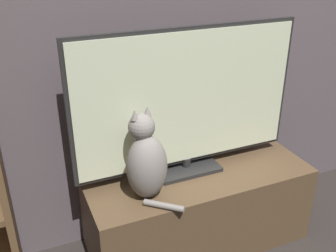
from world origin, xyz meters
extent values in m
cube|color=brown|center=(0.00, 0.95, 0.22)|extent=(1.15, 0.46, 0.43)
cube|color=black|center=(-0.04, 1.01, 0.44)|extent=(0.33, 0.20, 0.02)
cylinder|color=black|center=(-0.04, 1.01, 0.48)|extent=(0.04, 0.04, 0.04)
cube|color=black|center=(-0.04, 1.02, 0.82)|extent=(1.13, 0.02, 0.68)
cube|color=beige|center=(-0.04, 1.00, 0.82)|extent=(1.10, 0.01, 0.65)
ellipsoid|color=gray|center=(-0.30, 0.87, 0.59)|extent=(0.23, 0.21, 0.31)
ellipsoid|color=silver|center=(-0.32, 0.93, 0.57)|extent=(0.12, 0.08, 0.17)
sphere|color=gray|center=(-0.31, 0.90, 0.77)|extent=(0.14, 0.14, 0.12)
cone|color=gray|center=(-0.34, 0.90, 0.84)|extent=(0.04, 0.04, 0.04)
cone|color=gray|center=(-0.28, 0.91, 0.84)|extent=(0.04, 0.04, 0.04)
cylinder|color=gray|center=(-0.27, 0.75, 0.45)|extent=(0.16, 0.14, 0.03)
camera|label=1|loc=(-0.81, -0.54, 1.51)|focal=42.00mm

